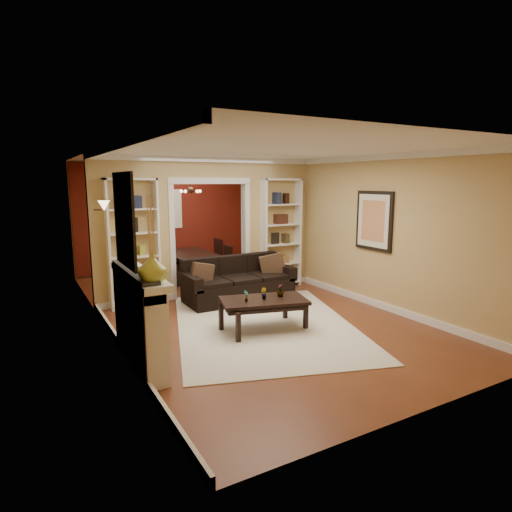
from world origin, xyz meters
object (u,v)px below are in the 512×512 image
bookshelf_right (281,233)px  dining_table (193,266)px  fireplace (141,319)px  bookshelf_left (133,244)px  sofa (239,279)px  coffee_table (264,314)px

bookshelf_right → dining_table: 2.25m
bookshelf_right → fireplace: 4.47m
bookshelf_left → dining_table: 2.44m
sofa → bookshelf_left: (-1.80, 0.58, 0.74)m
fireplace → dining_table: size_ratio=0.97×
bookshelf_left → bookshelf_right: same height
sofa → bookshelf_left: size_ratio=0.92×
bookshelf_right → fireplace: size_ratio=1.35×
fireplace → dining_table: 4.66m
dining_table → coffee_table: bearing=175.4°
bookshelf_right → bookshelf_left: bearing=180.0°
bookshelf_right → dining_table: (-1.41, 1.55, -0.84)m
fireplace → dining_table: (2.23, 4.08, -0.27)m
bookshelf_left → bookshelf_right: (3.10, 0.00, 0.00)m
coffee_table → fireplace: fireplace is taller
bookshelf_left → dining_table: bearing=42.4°
sofa → coffee_table: sofa is taller
sofa → bookshelf_right: size_ratio=0.92×
sofa → coffee_table: (-0.41, -1.63, -0.17)m
coffee_table → dining_table: bearing=100.6°
sofa → bookshelf_left: bearing=162.1°
coffee_table → bookshelf_right: 2.94m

